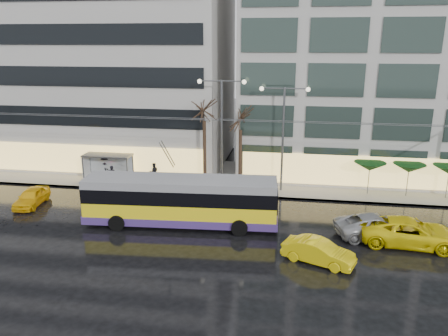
% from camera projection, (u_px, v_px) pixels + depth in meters
% --- Properties ---
extents(ground, '(140.00, 140.00, 0.00)m').
position_uv_depth(ground, '(162.00, 242.00, 27.33)').
color(ground, black).
rests_on(ground, ground).
extents(sidewalk, '(80.00, 10.00, 0.15)m').
position_uv_depth(sidewalk, '(227.00, 177.00, 40.27)').
color(sidewalk, gray).
rests_on(sidewalk, ground).
extents(kerb, '(80.00, 0.10, 0.15)m').
position_uv_depth(kerb, '(218.00, 195.00, 35.58)').
color(kerb, slate).
rests_on(kerb, ground).
extents(building_left, '(34.00, 14.00, 22.00)m').
position_uv_depth(building_left, '(61.00, 51.00, 44.59)').
color(building_left, '#B6B3AE').
rests_on(building_left, sidewalk).
extents(building_right, '(32.00, 14.00, 25.00)m').
position_uv_depth(building_right, '(424.00, 35.00, 38.89)').
color(building_right, '#B6B3AE').
rests_on(building_right, sidewalk).
extents(trolleybus, '(13.12, 5.29, 6.02)m').
position_uv_depth(trolleybus, '(181.00, 202.00, 29.51)').
color(trolleybus, yellow).
rests_on(trolleybus, ground).
extents(catenary, '(42.24, 5.12, 7.00)m').
position_uv_depth(catenary, '(203.00, 148.00, 33.49)').
color(catenary, '#595B60').
rests_on(catenary, ground).
extents(bus_shelter, '(4.20, 1.60, 2.51)m').
position_uv_depth(bus_shelter, '(105.00, 162.00, 38.16)').
color(bus_shelter, '#595B60').
rests_on(bus_shelter, sidewalk).
extents(street_lamp_near, '(3.96, 0.36, 9.03)m').
position_uv_depth(street_lamp_near, '(222.00, 119.00, 35.56)').
color(street_lamp_near, '#595B60').
rests_on(street_lamp_near, sidewalk).
extents(street_lamp_far, '(3.96, 0.36, 8.53)m').
position_uv_depth(street_lamp_far, '(283.00, 124.00, 34.89)').
color(street_lamp_far, '#595B60').
rests_on(street_lamp_far, sidewalk).
extents(tree_a, '(3.20, 3.20, 8.40)m').
position_uv_depth(tree_a, '(204.00, 105.00, 35.67)').
color(tree_a, black).
rests_on(tree_a, sidewalk).
extents(tree_b, '(3.20, 3.20, 7.70)m').
position_uv_depth(tree_b, '(241.00, 114.00, 35.60)').
color(tree_b, black).
rests_on(tree_b, sidewalk).
extents(parasol_a, '(2.50, 2.50, 2.65)m').
position_uv_depth(parasol_a, '(370.00, 167.00, 34.94)').
color(parasol_a, '#595B60').
rests_on(parasol_a, sidewalk).
extents(parasol_b, '(2.50, 2.50, 2.65)m').
position_uv_depth(parasol_b, '(409.00, 168.00, 34.49)').
color(parasol_b, '#595B60').
rests_on(parasol_b, sidewalk).
extents(taxi_a, '(2.03, 4.09, 1.34)m').
position_uv_depth(taxi_a, '(32.00, 197.00, 33.32)').
color(taxi_a, yellow).
rests_on(taxi_a, ground).
extents(taxi_b, '(4.32, 2.85, 1.35)m').
position_uv_depth(taxi_b, '(318.00, 252.00, 24.70)').
color(taxi_b, yellow).
rests_on(taxi_b, ground).
extents(taxi_c, '(6.14, 3.22, 1.65)m').
position_uv_depth(taxi_c, '(410.00, 232.00, 26.83)').
color(taxi_c, yellow).
rests_on(taxi_c, ground).
extents(sedan_silver, '(5.67, 3.65, 1.45)m').
position_uv_depth(sedan_silver, '(376.00, 226.00, 28.00)').
color(sedan_silver, '#A2A2A6').
rests_on(sedan_silver, ground).
extents(pedestrian_a, '(1.25, 1.26, 2.19)m').
position_uv_depth(pedestrian_a, '(112.00, 170.00, 37.16)').
color(pedestrian_a, black).
rests_on(pedestrian_a, sidewalk).
extents(pedestrian_b, '(1.00, 0.92, 1.65)m').
position_uv_depth(pedestrian_b, '(154.00, 172.00, 38.56)').
color(pedestrian_b, black).
rests_on(pedestrian_b, sidewalk).
extents(pedestrian_c, '(1.19, 0.99, 2.11)m').
position_uv_depth(pedestrian_c, '(106.00, 167.00, 39.04)').
color(pedestrian_c, black).
rests_on(pedestrian_c, sidewalk).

